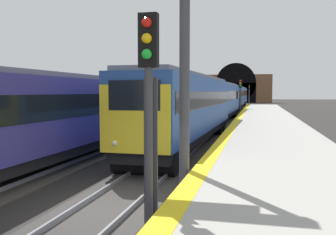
{
  "coord_description": "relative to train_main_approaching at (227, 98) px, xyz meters",
  "views": [
    {
      "loc": [
        -9.41,
        -3.9,
        3.19
      ],
      "look_at": [
        6.85,
        -0.08,
        2.06
      ],
      "focal_mm": 40.78,
      "sensor_mm": 36.0,
      "label": 1
    }
  ],
  "objects": [
    {
      "name": "track_main_line",
      "position": [
        -40.97,
        -0.0,
        -2.32
      ],
      "size": [
        160.0,
        2.69,
        0.21
      ],
      "color": "#383533",
      "rests_on": "ground_plane"
    },
    {
      "name": "tunnel_portal",
      "position": [
        63.85,
        2.3,
        1.8
      ],
      "size": [
        2.69,
        20.69,
        11.59
      ],
      "color": "brown",
      "rests_on": "ground_plane"
    },
    {
      "name": "train_main_approaching",
      "position": [
        0.0,
        0.0,
        0.0
      ],
      "size": [
        75.14,
        3.23,
        4.14
      ],
      "rotation": [
        0.0,
        0.0,
        3.11
      ],
      "color": "#264C99",
      "rests_on": "ground_plane"
    },
    {
      "name": "platform_right",
      "position": [
        -40.97,
        -4.62,
        -1.82
      ],
      "size": [
        112.0,
        4.85,
        1.08
      ],
      "primitive_type": "cube",
      "color": "#9E9B93",
      "rests_on": "ground_plane"
    },
    {
      "name": "railway_signal_near",
      "position": [
        -43.15,
        -1.81,
        0.52
      ],
      "size": [
        0.39,
        0.38,
        4.71
      ],
      "rotation": [
        0.0,
        0.0,
        3.14
      ],
      "color": "#38383D",
      "rests_on": "ground_plane"
    },
    {
      "name": "overhead_signal_gantry",
      "position": [
        -40.33,
        2.3,
        3.11
      ],
      "size": [
        0.7,
        8.87,
        7.23
      ],
      "color": "#3F3F47",
      "rests_on": "ground_plane"
    },
    {
      "name": "platform_right_edge_strip",
      "position": [
        -40.97,
        -2.44,
        -1.28
      ],
      "size": [
        112.0,
        0.5,
        0.01
      ],
      "primitive_type": "cube",
      "color": "yellow",
      "rests_on": "platform_right"
    },
    {
      "name": "train_adjacent_platform",
      "position": [
        -25.53,
        4.61,
        -0.09
      ],
      "size": [
        41.39,
        3.17,
        4.85
      ],
      "rotation": [
        0.0,
        0.0,
        -0.02
      ],
      "color": "navy",
      "rests_on": "ground_plane"
    },
    {
      "name": "railway_signal_far",
      "position": [
        51.1,
        -1.81,
        0.69
      ],
      "size": [
        0.39,
        0.38,
        5.03
      ],
      "rotation": [
        0.0,
        0.0,
        3.14
      ],
      "color": "#38383D",
      "rests_on": "ground_plane"
    },
    {
      "name": "ground_plane",
      "position": [
        -40.97,
        -0.0,
        -2.36
      ],
      "size": [
        320.0,
        320.0,
        0.0
      ],
      "primitive_type": "plane",
      "color": "#282623"
    },
    {
      "name": "railway_signal_mid",
      "position": [
        -1.66,
        -1.81,
        0.53
      ],
      "size": [
        0.39,
        0.38,
        4.74
      ],
      "rotation": [
        0.0,
        0.0,
        3.14
      ],
      "color": "#38383D",
      "rests_on": "ground_plane"
    }
  ]
}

